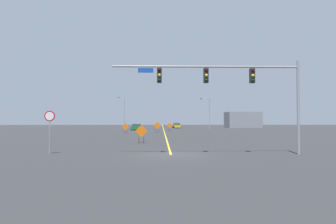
# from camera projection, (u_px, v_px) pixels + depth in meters

# --- Properties ---
(ground) EXTENTS (201.32, 201.32, 0.00)m
(ground) POSITION_uv_depth(u_px,v_px,m) (171.00, 155.00, 20.26)
(ground) COLOR #2D2D30
(road_centre_stripe) EXTENTS (0.16, 111.85, 0.01)m
(road_centre_stripe) POSITION_uv_depth(u_px,v_px,m) (163.00, 128.00, 76.15)
(road_centre_stripe) COLOR yellow
(road_centre_stripe) RESTS_ON ground
(traffic_signal_assembly) EXTENTS (13.51, 0.44, 6.79)m
(traffic_signal_assembly) POSITION_uv_depth(u_px,v_px,m) (231.00, 82.00, 20.48)
(traffic_signal_assembly) COLOR gray
(traffic_signal_assembly) RESTS_ON ground
(stop_sign) EXTENTS (0.76, 0.07, 3.14)m
(stop_sign) POSITION_uv_depth(u_px,v_px,m) (50.00, 124.00, 20.59)
(stop_sign) COLOR gray
(stop_sign) RESTS_ON ground
(street_lamp_mid_right) EXTENTS (2.26, 0.24, 7.29)m
(street_lamp_mid_right) POSITION_uv_depth(u_px,v_px,m) (209.00, 112.00, 64.79)
(street_lamp_mid_right) COLOR gray
(street_lamp_mid_right) RESTS_ON ground
(street_lamp_near_right) EXTENTS (1.79, 0.24, 8.33)m
(street_lamp_near_right) POSITION_uv_depth(u_px,v_px,m) (124.00, 111.00, 74.35)
(street_lamp_near_right) COLOR gray
(street_lamp_near_right) RESTS_ON ground
(construction_sign_left_shoulder) EXTENTS (1.33, 0.20, 2.04)m
(construction_sign_left_shoulder) POSITION_uv_depth(u_px,v_px,m) (157.00, 126.00, 51.14)
(construction_sign_left_shoulder) COLOR orange
(construction_sign_left_shoulder) RESTS_ON ground
(construction_sign_right_lane) EXTENTS (1.11, 0.25, 1.80)m
(construction_sign_right_lane) POSITION_uv_depth(u_px,v_px,m) (170.00, 126.00, 56.60)
(construction_sign_right_lane) COLOR orange
(construction_sign_right_lane) RESTS_ON ground
(construction_sign_median_near) EXTENTS (1.31, 0.20, 1.92)m
(construction_sign_median_near) POSITION_uv_depth(u_px,v_px,m) (141.00, 132.00, 30.01)
(construction_sign_median_near) COLOR orange
(construction_sign_median_near) RESTS_ON ground
(construction_sign_right_shoulder) EXTENTS (1.21, 0.15, 1.82)m
(construction_sign_right_shoulder) POSITION_uv_depth(u_px,v_px,m) (125.00, 127.00, 48.69)
(construction_sign_right_shoulder) COLOR orange
(construction_sign_right_shoulder) RESTS_ON ground
(car_green_approaching) EXTENTS (2.32, 4.35, 1.39)m
(car_green_approaching) POSITION_uv_depth(u_px,v_px,m) (137.00, 127.00, 64.91)
(car_green_approaching) COLOR #196B38
(car_green_approaching) RESTS_ON ground
(car_blue_distant) EXTENTS (2.07, 4.62, 1.38)m
(car_blue_distant) POSITION_uv_depth(u_px,v_px,m) (176.00, 125.00, 83.76)
(car_blue_distant) COLOR #1E389E
(car_blue_distant) RESTS_ON ground
(car_yellow_far) EXTENTS (2.13, 4.34, 1.37)m
(car_yellow_far) POSITION_uv_depth(u_px,v_px,m) (177.00, 126.00, 79.55)
(car_yellow_far) COLOR gold
(car_yellow_far) RESTS_ON ground
(roadside_building_east) EXTENTS (9.41, 7.13, 4.54)m
(roadside_building_east) POSITION_uv_depth(u_px,v_px,m) (243.00, 120.00, 83.21)
(roadside_building_east) COLOR gray
(roadside_building_east) RESTS_ON ground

